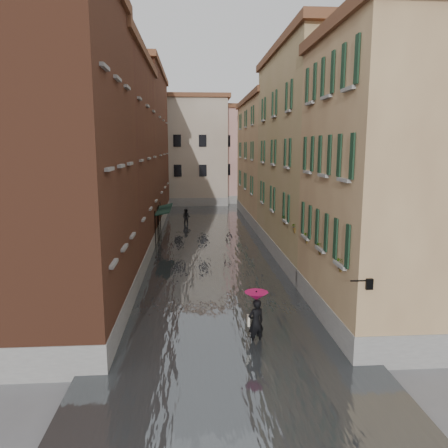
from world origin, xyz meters
name	(u,v)px	position (x,y,z in m)	size (l,w,h in m)	color
ground	(221,308)	(0.00, 0.00, 0.00)	(120.00, 120.00, 0.00)	slate
floodwater	(210,244)	(0.00, 13.00, 0.10)	(10.00, 60.00, 0.20)	#45494C
building_left_near	(39,168)	(-7.00, -2.00, 6.50)	(6.00, 8.00, 13.00)	brown
building_left_mid	(100,164)	(-7.00, 9.00, 6.25)	(6.00, 14.00, 12.50)	#57301B
building_left_far	(132,150)	(-7.00, 24.00, 7.00)	(6.00, 16.00, 14.00)	brown
building_right_near	(397,186)	(7.00, -2.00, 5.75)	(6.00, 8.00, 11.50)	#9F7752
building_right_mid	(320,159)	(7.00, 9.00, 6.50)	(6.00, 14.00, 13.00)	tan
building_right_far	(276,163)	(7.00, 24.00, 5.75)	(6.00, 16.00, 11.50)	#9F7752
building_end_cream	(179,153)	(-3.00, 38.00, 6.50)	(12.00, 9.00, 13.00)	#C1AF99
building_end_pink	(246,157)	(6.00, 40.00, 6.00)	(10.00, 9.00, 12.00)	#CF9A91
awning_near	(163,212)	(-3.48, 13.65, 2.47)	(1.09, 3.32, 2.80)	#152F24
awning_far	(165,208)	(-3.49, 15.70, 2.47)	(1.09, 3.00, 2.80)	#152F24
wall_lantern	(368,283)	(4.33, -6.00, 3.01)	(0.71, 0.22, 0.35)	black
window_planters	(309,230)	(4.12, 0.45, 3.51)	(0.59, 10.47, 0.84)	brown
pedestrian_main	(256,314)	(1.06, -3.85, 1.21)	(0.90, 0.90, 2.06)	black
pedestrian_far	(186,217)	(-1.87, 21.48, 0.79)	(0.77, 0.60, 1.58)	black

